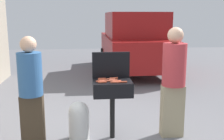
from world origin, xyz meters
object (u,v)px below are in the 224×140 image
at_px(hot_dog_6, 102,79).
at_px(person_left, 31,88).
at_px(parked_minivan, 134,42).
at_px(propane_tank, 79,120).
at_px(hot_dog_0, 113,80).
at_px(hot_dog_3, 100,81).
at_px(hot_dog_9, 114,78).
at_px(hot_dog_5, 103,81).
at_px(hot_dog_4, 102,82).
at_px(hot_dog_10, 111,81).
at_px(hot_dog_11, 117,81).
at_px(hot_dog_8, 123,82).
at_px(hot_dog_1, 117,82).
at_px(hot_dog_7, 111,79).
at_px(hot_dog_2, 102,80).
at_px(person_right, 174,79).
at_px(bbq_grill, 112,90).
at_px(hot_dog_12, 115,82).

relative_size(hot_dog_6, person_left, 0.08).
bearing_deg(parked_minivan, propane_tank, 70.74).
relative_size(hot_dog_0, hot_dog_6, 1.00).
bearing_deg(hot_dog_0, hot_dog_3, -156.35).
distance_m(hot_dog_9, person_left, 1.27).
relative_size(hot_dog_5, hot_dog_9, 1.00).
relative_size(hot_dog_4, hot_dog_9, 1.00).
relative_size(hot_dog_5, hot_dog_10, 1.00).
xyz_separation_m(hot_dog_0, hot_dog_11, (0.04, -0.09, 0.00)).
height_order(hot_dog_8, hot_dog_10, same).
relative_size(hot_dog_8, propane_tank, 0.21).
bearing_deg(hot_dog_10, hot_dog_1, -38.14).
bearing_deg(hot_dog_8, hot_dog_10, 150.48).
xyz_separation_m(hot_dog_3, propane_tank, (-0.34, 0.04, -0.62)).
xyz_separation_m(hot_dog_3, person_left, (-1.01, -0.11, -0.05)).
relative_size(hot_dog_7, hot_dog_10, 1.00).
height_order(hot_dog_3, hot_dog_5, same).
bearing_deg(hot_dog_6, hot_dog_2, -92.85).
bearing_deg(hot_dog_11, hot_dog_2, 154.18).
relative_size(hot_dog_1, hot_dog_8, 1.00).
distance_m(hot_dog_8, person_right, 0.82).
bearing_deg(hot_dog_7, propane_tank, -168.06).
distance_m(hot_dog_3, hot_dog_7, 0.23).
height_order(bbq_grill, hot_dog_6, hot_dog_6).
bearing_deg(hot_dog_12, hot_dog_2, 135.08).
bearing_deg(parked_minivan, hot_dog_9, 76.12).
height_order(hot_dog_1, person_right, person_right).
bearing_deg(bbq_grill, propane_tank, -178.36).
bearing_deg(hot_dog_9, parked_minivan, 76.31).
distance_m(hot_dog_1, hot_dog_9, 0.24).
xyz_separation_m(hot_dog_2, hot_dog_12, (0.18, -0.18, 0.00)).
bearing_deg(hot_dog_0, hot_dog_10, -125.90).
bearing_deg(hot_dog_10, hot_dog_0, 54.10).
xyz_separation_m(hot_dog_0, hot_dog_1, (0.04, -0.13, 0.00)).
distance_m(hot_dog_7, hot_dog_12, 0.23).
height_order(hot_dog_9, hot_dog_11, same).
height_order(hot_dog_5, propane_tank, hot_dog_5).
height_order(hot_dog_0, hot_dog_1, same).
xyz_separation_m(hot_dog_2, propane_tank, (-0.37, -0.06, -0.62)).
distance_m(hot_dog_0, hot_dog_10, 0.07).
height_order(hot_dog_1, person_left, person_left).
bearing_deg(hot_dog_10, parked_minivan, 76.09).
bearing_deg(hot_dog_4, hot_dog_9, 52.45).
distance_m(propane_tank, person_right, 1.61).
bearing_deg(hot_dog_8, hot_dog_4, 178.75).
height_order(hot_dog_0, hot_dog_7, same).
height_order(hot_dog_5, parked_minivan, parked_minivan).
bearing_deg(parked_minivan, bbq_grill, 76.09).
relative_size(hot_dog_3, person_right, 0.07).
xyz_separation_m(hot_dog_2, person_right, (1.12, -0.07, 0.01)).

